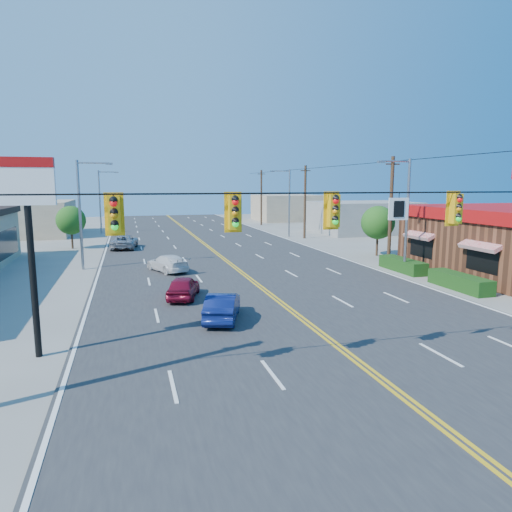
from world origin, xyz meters
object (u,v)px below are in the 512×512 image
object	(u,v)px
signal_span	(363,227)
car_magenta	(183,288)
pizza_hut_sign	(28,216)
car_silver	(124,242)
car_white	(168,264)
car_blue	(222,308)

from	to	relation	value
signal_span	car_magenta	bearing A→B (deg)	113.10
pizza_hut_sign	car_silver	bearing A→B (deg)	84.08
pizza_hut_sign	car_silver	world-z (taller)	pizza_hut_sign
signal_span	car_silver	size ratio (longest dim) A/B	5.06
signal_span	pizza_hut_sign	xyz separation A→B (m)	(-10.88, 4.00, 0.30)
signal_span	car_white	world-z (taller)	signal_span
car_magenta	pizza_hut_sign	bearing A→B (deg)	65.24
pizza_hut_sign	car_blue	bearing A→B (deg)	18.72
car_white	pizza_hut_sign	bearing A→B (deg)	46.15
car_magenta	car_blue	xyz separation A→B (m)	(1.26, -4.60, 0.01)
car_white	car_silver	world-z (taller)	car_silver
car_magenta	car_blue	size ratio (longest dim) A/B	0.94
car_blue	signal_span	bearing A→B (deg)	136.19
signal_span	car_magenta	world-z (taller)	signal_span
car_magenta	car_blue	bearing A→B (deg)	121.39
car_blue	car_white	size ratio (longest dim) A/B	0.93
car_magenta	car_white	size ratio (longest dim) A/B	0.88
pizza_hut_sign	car_white	bearing A→B (deg)	68.57
pizza_hut_sign	car_silver	xyz separation A→B (m)	(2.93, 28.32, -4.51)
pizza_hut_sign	car_magenta	size ratio (longest dim) A/B	1.87
car_magenta	car_silver	bearing A→B (deg)	-65.31
car_silver	car_white	bearing A→B (deg)	110.19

